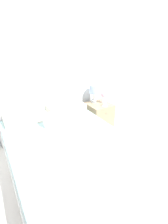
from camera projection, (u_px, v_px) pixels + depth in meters
The scene contains 7 objects.
ground_plane at pixel (45, 135), 3.41m from camera, with size 12.00×12.00×0.00m, color silver.
wall_back at pixel (37, 67), 2.94m from camera, with size 8.00×0.06×2.60m.
bed at pixel (65, 149), 2.52m from camera, with size 1.56×2.11×0.97m.
nightstand at pixel (99, 116), 3.60m from camera, with size 0.46×0.49×0.53m.
table_lamp at pixel (94, 90), 3.46m from camera, with size 0.18×0.18×0.37m.
flower_vase at pixel (104, 96), 3.50m from camera, with size 0.11×0.11×0.24m.
teacup at pixel (105, 105), 3.37m from camera, with size 0.11×0.11×0.07m.
Camera 1 is at (-0.81, -2.93, 1.78)m, focal length 28.00 mm.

